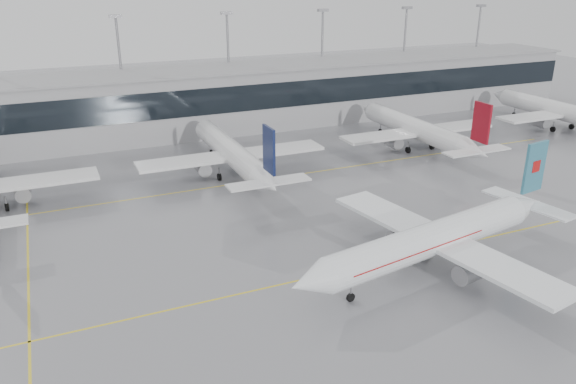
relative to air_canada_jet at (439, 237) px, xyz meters
name	(u,v)px	position (x,y,z in m)	size (l,w,h in m)	color
ground	(333,273)	(-10.72, 3.61, -3.73)	(320.00, 320.00, 0.00)	gray
taxi_line_main	(333,273)	(-10.72, 3.61, -3.72)	(120.00, 0.25, 0.01)	yellow
taxi_line_north	(241,183)	(-10.72, 33.61, -3.72)	(120.00, 0.25, 0.01)	yellow
taxi_line_cross	(28,265)	(-40.72, 18.61, -3.72)	(0.25, 60.00, 0.01)	yellow
terminal	(186,103)	(-10.72, 65.61, 2.27)	(180.00, 15.00, 12.00)	#959598
terminal_glass	(196,103)	(-10.72, 58.06, 3.77)	(180.00, 0.20, 5.00)	black
terminal_roof	(184,71)	(-10.72, 65.61, 8.47)	(182.00, 16.00, 0.40)	gray
light_masts	(176,61)	(-10.72, 71.61, 9.62)	(156.40, 1.00, 22.60)	gray
air_canada_jet	(439,237)	(0.00, 0.00, 0.00)	(37.07, 30.10, 11.73)	white
parked_jet_c	(232,153)	(-10.72, 37.30, -0.02)	(29.64, 36.96, 11.72)	white
parked_jet_d	(418,130)	(24.28, 37.30, -0.02)	(29.64, 36.96, 11.72)	white
parked_jet_e	(560,111)	(59.28, 37.30, -0.02)	(29.64, 36.96, 11.72)	white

